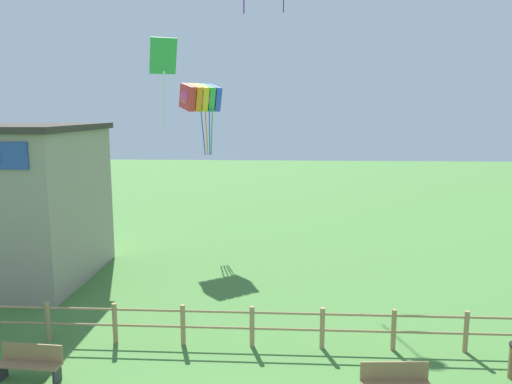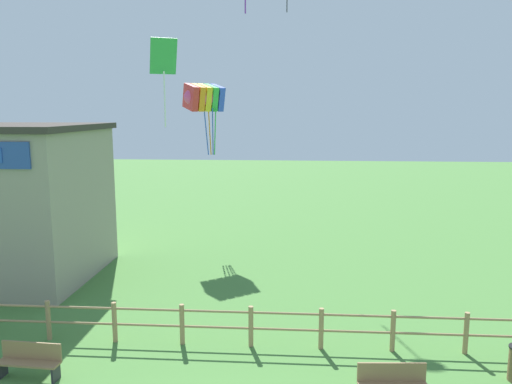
{
  "view_description": "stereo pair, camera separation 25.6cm",
  "coord_description": "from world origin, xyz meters",
  "px_view_note": "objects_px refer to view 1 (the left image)",
  "views": [
    {
      "loc": [
        0.87,
        -8.14,
        6.7
      ],
      "look_at": [
        0.0,
        7.29,
        4.18
      ],
      "focal_mm": 35.0,
      "sensor_mm": 36.0,
      "label": 1
    },
    {
      "loc": [
        1.13,
        -8.13,
        6.7
      ],
      "look_at": [
        0.0,
        7.29,
        4.18
      ],
      "focal_mm": 35.0,
      "sensor_mm": 36.0,
      "label": 2
    }
  ],
  "objects_px": {
    "park_bench_by_building": "(31,362)",
    "kite_rainbow_parafoil": "(201,98)",
    "park_bench_near_fence": "(395,381)",
    "kite_green_diamond": "(164,65)"
  },
  "relations": [
    {
      "from": "park_bench_by_building",
      "to": "kite_rainbow_parafoil",
      "type": "height_order",
      "value": "kite_rainbow_parafoil"
    },
    {
      "from": "kite_green_diamond",
      "to": "kite_rainbow_parafoil",
      "type": "bearing_deg",
      "value": 93.36
    },
    {
      "from": "kite_green_diamond",
      "to": "park_bench_by_building",
      "type": "bearing_deg",
      "value": -126.47
    },
    {
      "from": "park_bench_by_building",
      "to": "kite_rainbow_parafoil",
      "type": "distance_m",
      "value": 15.52
    },
    {
      "from": "kite_rainbow_parafoil",
      "to": "kite_green_diamond",
      "type": "xyz_separation_m",
      "value": [
        0.59,
        -10.06,
        0.7
      ]
    },
    {
      "from": "park_bench_near_fence",
      "to": "park_bench_by_building",
      "type": "bearing_deg",
      "value": 177.4
    },
    {
      "from": "park_bench_near_fence",
      "to": "kite_rainbow_parafoil",
      "type": "xyz_separation_m",
      "value": [
        -6.83,
        14.15,
        6.88
      ]
    },
    {
      "from": "park_bench_by_building",
      "to": "kite_green_diamond",
      "type": "distance_m",
      "value": 8.86
    },
    {
      "from": "park_bench_by_building",
      "to": "park_bench_near_fence",
      "type": "bearing_deg",
      "value": -2.6
    },
    {
      "from": "park_bench_by_building",
      "to": "kite_rainbow_parafoil",
      "type": "xyz_separation_m",
      "value": [
        2.13,
        13.74,
        6.88
      ]
    }
  ]
}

